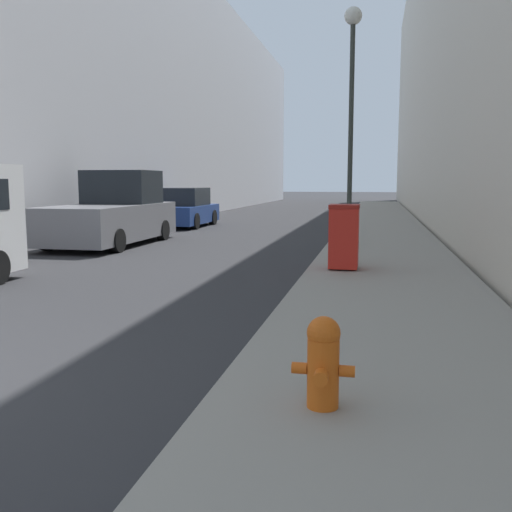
# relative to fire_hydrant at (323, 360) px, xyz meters

# --- Properties ---
(sidewalk_right) EXTENTS (3.21, 60.00, 0.13)m
(sidewalk_right) POSITION_rel_fire_hydrant_xyz_m (0.64, 17.27, -0.44)
(sidewalk_right) COLOR gray
(sidewalk_right) RESTS_ON ground
(building_left_glass) EXTENTS (12.00, 60.00, 13.21)m
(building_left_glass) POSITION_rel_fire_hydrant_xyz_m (-15.23, 25.27, 6.10)
(building_left_glass) COLOR #BCBCC1
(building_left_glass) RESTS_ON ground
(fire_hydrant) EXTENTS (0.49, 0.37, 0.72)m
(fire_hydrant) POSITION_rel_fire_hydrant_xyz_m (0.00, 0.00, 0.00)
(fire_hydrant) COLOR #D15614
(fire_hydrant) RESTS_ON sidewalk_right
(trash_bin) EXTENTS (0.59, 0.72, 1.29)m
(trash_bin) POSITION_rel_fire_hydrant_xyz_m (-0.24, 7.20, 0.28)
(trash_bin) COLOR red
(trash_bin) RESTS_ON sidewalk_right
(lamppost) EXTENTS (0.47, 0.47, 6.37)m
(lamppost) POSITION_rel_fire_hydrant_xyz_m (-0.36, 11.81, 3.89)
(lamppost) COLOR #2D332D
(lamppost) RESTS_ON sidewalk_right
(pickup_truck) EXTENTS (2.29, 5.39, 2.21)m
(pickup_truck) POSITION_rel_fire_hydrant_xyz_m (-7.36, 11.55, 0.39)
(pickup_truck) COLOR slate
(pickup_truck) RESTS_ON ground
(parked_sedan_near) EXTENTS (1.98, 4.17, 1.61)m
(parked_sedan_near) POSITION_rel_fire_hydrant_xyz_m (-7.48, 18.41, 0.22)
(parked_sedan_near) COLOR navy
(parked_sedan_near) RESTS_ON ground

